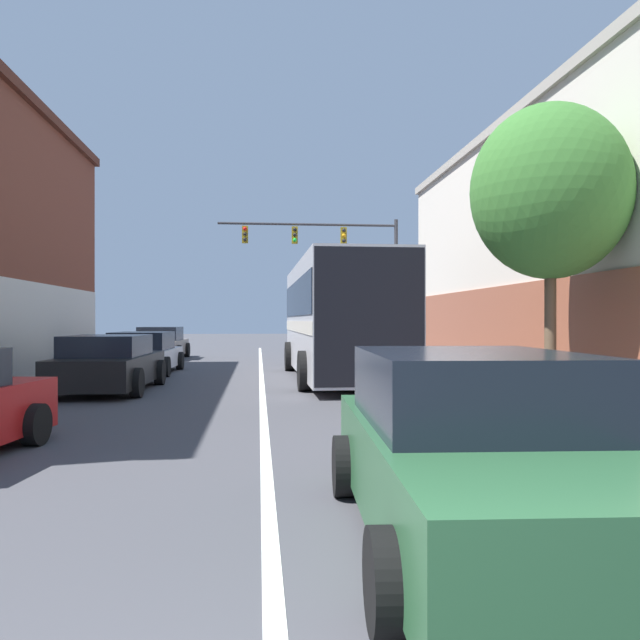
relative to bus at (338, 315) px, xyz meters
The scene contains 8 objects.
lane_center_line 3.19m from the bus, 153.38° to the right, with size 0.14×44.21×0.01m.
bus is the anchor object (origin of this frame).
hatchback_foreground 13.70m from the bus, 92.77° to the right, with size 2.24×4.49×1.49m.
parked_car_left_near 12.38m from the bus, 123.19° to the left, with size 2.21×4.40×1.45m.
parked_car_left_far 6.76m from the bus, 157.58° to the left, with size 2.22×4.71×1.37m.
parked_car_left_distant 6.71m from the bus, 156.35° to the right, with size 2.24×4.64×1.38m.
traffic_signal_gantry 11.43m from the bus, 82.90° to the left, with size 8.56×0.36×6.59m.
street_tree_near 7.36m from the bus, 56.85° to the right, with size 3.37×3.03×6.32m.
Camera 1 is at (-0.09, -1.17, 1.75)m, focal length 35.00 mm.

